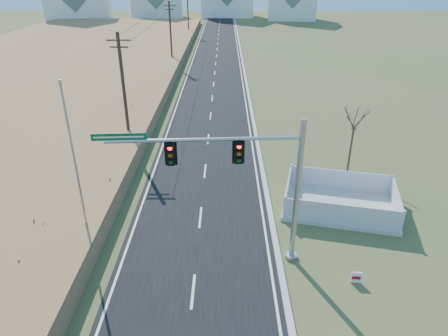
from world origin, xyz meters
TOP-DOWN VIEW (x-y plane):
  - ground at (0.00, 0.00)m, footprint 260.00×260.00m
  - road at (0.00, 50.00)m, footprint 8.00×180.00m
  - curb at (4.15, 50.00)m, footprint 0.30×180.00m
  - reed_marsh at (-24.00, 40.00)m, footprint 38.00×110.00m
  - utility_pole_near at (-6.50, 15.00)m, footprint 1.80×0.26m
  - utility_pole_mid at (-6.50, 45.00)m, footprint 1.80×0.26m
  - utility_pole_far at (-6.50, 75.00)m, footprint 1.80×0.26m
  - traffic_signal_mast at (2.93, 0.32)m, footprint 9.36×0.91m
  - fence_enclosure at (8.44, 5.13)m, footprint 7.52×5.93m
  - open_sign at (7.57, -1.38)m, footprint 0.50×0.10m
  - flagpole at (-5.80, 1.61)m, footprint 0.40×0.40m
  - bare_tree at (10.36, 10.20)m, footprint 1.90×1.90m

SIDE VIEW (x-z plane):
  - ground at x=0.00m, z-range 0.00..0.00m
  - road at x=0.00m, z-range 0.00..0.06m
  - curb at x=4.15m, z-range 0.00..0.18m
  - fence_enclosure at x=8.44m, z-range -0.47..1.06m
  - open_sign at x=7.57m, z-range 0.02..0.63m
  - reed_marsh at x=-24.00m, z-range 0.00..1.30m
  - flagpole at x=-5.80m, z-range -0.89..7.95m
  - bare_tree at x=10.36m, z-range 1.54..6.59m
  - traffic_signal_mast at x=2.93m, z-range 0.83..8.28m
  - utility_pole_near at x=-6.50m, z-range 0.18..9.18m
  - utility_pole_mid at x=-6.50m, z-range 0.18..9.18m
  - utility_pole_far at x=-6.50m, z-range 0.18..9.18m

